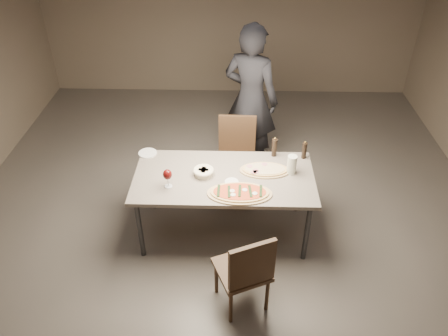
{
  "coord_description": "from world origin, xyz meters",
  "views": [
    {
      "loc": [
        0.1,
        -3.48,
        3.36
      ],
      "look_at": [
        0.0,
        0.0,
        0.85
      ],
      "focal_mm": 35.0,
      "sensor_mm": 36.0,
      "label": 1
    }
  ],
  "objects_px": {
    "zucchini_pizza": "(240,193)",
    "pepper_mill_left": "(304,150)",
    "diner": "(251,100)",
    "chair_near": "(246,270)",
    "carafe": "(292,165)",
    "dining_table": "(224,181)",
    "chair_far": "(237,152)",
    "bread_basket": "(203,172)",
    "ham_pizza": "(265,170)"
  },
  "relations": [
    {
      "from": "ham_pizza",
      "to": "bread_basket",
      "type": "relative_size",
      "value": 2.44
    },
    {
      "from": "bread_basket",
      "to": "pepper_mill_left",
      "type": "relative_size",
      "value": 1.01
    },
    {
      "from": "bread_basket",
      "to": "diner",
      "type": "xyz_separation_m",
      "value": [
        0.49,
        1.29,
        0.15
      ]
    },
    {
      "from": "carafe",
      "to": "chair_near",
      "type": "relative_size",
      "value": 0.22
    },
    {
      "from": "dining_table",
      "to": "chair_near",
      "type": "relative_size",
      "value": 2.01
    },
    {
      "from": "dining_table",
      "to": "pepper_mill_left",
      "type": "relative_size",
      "value": 8.79
    },
    {
      "from": "bread_basket",
      "to": "diner",
      "type": "bearing_deg",
      "value": 69.06
    },
    {
      "from": "zucchini_pizza",
      "to": "chair_near",
      "type": "height_order",
      "value": "chair_near"
    },
    {
      "from": "diner",
      "to": "ham_pizza",
      "type": "bearing_deg",
      "value": 119.89
    },
    {
      "from": "pepper_mill_left",
      "to": "chair_far",
      "type": "relative_size",
      "value": 0.21
    },
    {
      "from": "bread_basket",
      "to": "chair_near",
      "type": "distance_m",
      "value": 1.12
    },
    {
      "from": "zucchini_pizza",
      "to": "bread_basket",
      "type": "bearing_deg",
      "value": 121.72
    },
    {
      "from": "bread_basket",
      "to": "diner",
      "type": "height_order",
      "value": "diner"
    },
    {
      "from": "carafe",
      "to": "chair_far",
      "type": "relative_size",
      "value": 0.21
    },
    {
      "from": "chair_far",
      "to": "carafe",
      "type": "bearing_deg",
      "value": 130.51
    },
    {
      "from": "zucchini_pizza",
      "to": "bread_basket",
      "type": "distance_m",
      "value": 0.46
    },
    {
      "from": "ham_pizza",
      "to": "chair_near",
      "type": "relative_size",
      "value": 0.57
    },
    {
      "from": "dining_table",
      "to": "zucchini_pizza",
      "type": "relative_size",
      "value": 2.91
    },
    {
      "from": "dining_table",
      "to": "ham_pizza",
      "type": "height_order",
      "value": "ham_pizza"
    },
    {
      "from": "zucchini_pizza",
      "to": "pepper_mill_left",
      "type": "relative_size",
      "value": 3.02
    },
    {
      "from": "chair_near",
      "to": "chair_far",
      "type": "relative_size",
      "value": 0.94
    },
    {
      "from": "bread_basket",
      "to": "carafe",
      "type": "bearing_deg",
      "value": 4.15
    },
    {
      "from": "chair_near",
      "to": "diner",
      "type": "distance_m",
      "value": 2.33
    },
    {
      "from": "pepper_mill_left",
      "to": "chair_near",
      "type": "distance_m",
      "value": 1.51
    },
    {
      "from": "dining_table",
      "to": "carafe",
      "type": "relative_size",
      "value": 8.97
    },
    {
      "from": "chair_near",
      "to": "zucchini_pizza",
      "type": "bearing_deg",
      "value": 71.55
    },
    {
      "from": "carafe",
      "to": "chair_near",
      "type": "bearing_deg",
      "value": -113.37
    },
    {
      "from": "dining_table",
      "to": "carafe",
      "type": "distance_m",
      "value": 0.7
    },
    {
      "from": "bread_basket",
      "to": "chair_far",
      "type": "height_order",
      "value": "chair_far"
    },
    {
      "from": "diner",
      "to": "chair_near",
      "type": "bearing_deg",
      "value": 112.36
    },
    {
      "from": "zucchini_pizza",
      "to": "chair_near",
      "type": "bearing_deg",
      "value": -104.52
    },
    {
      "from": "zucchini_pizza",
      "to": "chair_near",
      "type": "distance_m",
      "value": 0.76
    },
    {
      "from": "ham_pizza",
      "to": "chair_near",
      "type": "xyz_separation_m",
      "value": [
        -0.19,
        -1.08,
        -0.26
      ]
    },
    {
      "from": "dining_table",
      "to": "carafe",
      "type": "bearing_deg",
      "value": 6.38
    },
    {
      "from": "dining_table",
      "to": "ham_pizza",
      "type": "bearing_deg",
      "value": 13.4
    },
    {
      "from": "bread_basket",
      "to": "carafe",
      "type": "xyz_separation_m",
      "value": [
        0.88,
        0.06,
        0.06
      ]
    },
    {
      "from": "dining_table",
      "to": "zucchini_pizza",
      "type": "distance_m",
      "value": 0.33
    },
    {
      "from": "pepper_mill_left",
      "to": "chair_near",
      "type": "bearing_deg",
      "value": -114.81
    },
    {
      "from": "pepper_mill_left",
      "to": "chair_near",
      "type": "xyz_separation_m",
      "value": [
        -0.62,
        -1.33,
        -0.34
      ]
    },
    {
      "from": "chair_far",
      "to": "diner",
      "type": "xyz_separation_m",
      "value": [
        0.16,
        0.55,
        0.41
      ]
    },
    {
      "from": "carafe",
      "to": "diner",
      "type": "height_order",
      "value": "diner"
    },
    {
      "from": "bread_basket",
      "to": "carafe",
      "type": "relative_size",
      "value": 1.03
    },
    {
      "from": "zucchini_pizza",
      "to": "carafe",
      "type": "xyz_separation_m",
      "value": [
        0.52,
        0.36,
        0.08
      ]
    },
    {
      "from": "ham_pizza",
      "to": "chair_far",
      "type": "relative_size",
      "value": 0.53
    },
    {
      "from": "carafe",
      "to": "dining_table",
      "type": "bearing_deg",
      "value": -173.62
    },
    {
      "from": "diner",
      "to": "zucchini_pizza",
      "type": "bearing_deg",
      "value": 109.41
    },
    {
      "from": "dining_table",
      "to": "diner",
      "type": "distance_m",
      "value": 1.36
    },
    {
      "from": "bread_basket",
      "to": "dining_table",
      "type": "bearing_deg",
      "value": -3.26
    },
    {
      "from": "dining_table",
      "to": "carafe",
      "type": "xyz_separation_m",
      "value": [
        0.67,
        0.08,
        0.16
      ]
    },
    {
      "from": "ham_pizza",
      "to": "bread_basket",
      "type": "bearing_deg",
      "value": 165.52
    }
  ]
}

